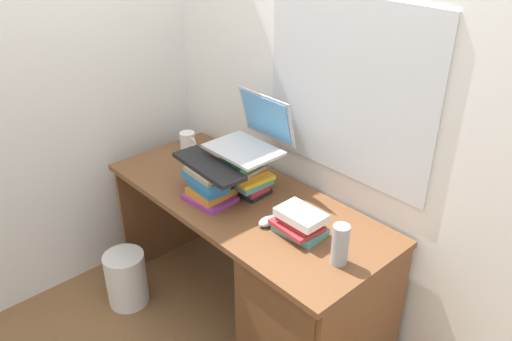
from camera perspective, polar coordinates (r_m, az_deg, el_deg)
The scene contains 13 objects.
ground_plane at distance 2.94m, azimuth -1.19°, elevation -15.38°, with size 6.00×6.00×0.00m, color brown.
wall_back at distance 2.48m, azimuth 4.96°, elevation 11.05°, with size 6.00×0.06×2.60m.
wall_left at distance 2.99m, azimuth -13.72°, elevation 13.39°, with size 0.05×6.00×2.60m, color silver.
desk at distance 2.45m, azimuth 4.47°, elevation -13.52°, with size 1.52×0.63×0.73m.
book_stack_tall at distance 2.51m, azimuth -1.32°, elevation -0.16°, with size 0.25×0.22×0.22m.
book_stack_keyboard_riser at distance 2.45m, azimuth -5.20°, elevation -1.60°, with size 0.25×0.21×0.17m.
book_stack_side at distance 2.23m, azimuth 4.90°, elevation -5.73°, with size 0.23×0.18×0.12m.
laptop at distance 2.46m, azimuth -0.32°, elevation 3.88°, with size 0.34×0.31×0.25m.
keyboard at distance 2.41m, azimuth -5.30°, elevation 0.48°, with size 0.42×0.14×0.02m, color black.
computer_mouse at distance 2.30m, azimuth 1.36°, elevation -5.62°, with size 0.06×0.10×0.04m, color #A5A8AD.
mug at distance 2.98m, azimuth -7.59°, elevation 3.32°, with size 0.13×0.09×0.10m.
water_bottle at distance 2.06m, azimuth 9.31°, elevation -8.13°, with size 0.07×0.07×0.18m, color #999EA5.
wastebasket at distance 2.99m, azimuth -14.18°, elevation -11.55°, with size 0.22×0.22×0.32m, color silver.
Camera 1 is at (1.61, -1.38, 2.04)m, focal length 36.06 mm.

